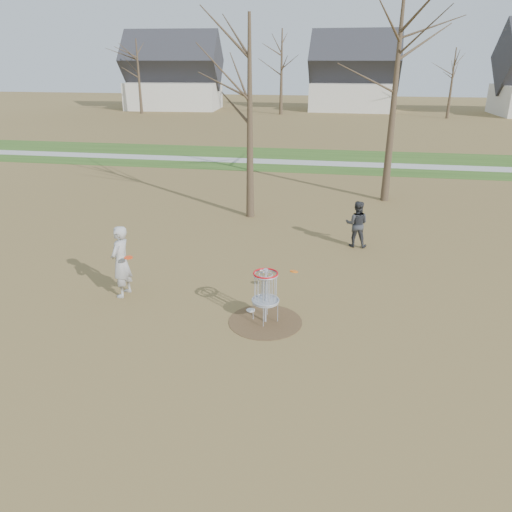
{
  "coord_description": "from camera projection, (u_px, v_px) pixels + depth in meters",
  "views": [
    {
      "loc": [
        1.67,
        -10.56,
        5.97
      ],
      "look_at": [
        -0.5,
        1.5,
        1.1
      ],
      "focal_mm": 35.0,
      "sensor_mm": 36.0,
      "label": 1
    }
  ],
  "objects": [
    {
      "name": "discs_in_play",
      "position": [
        216.0,
        265.0,
        12.85
      ],
      "size": [
        4.39,
        1.06,
        0.48
      ],
      "color": "orange",
      "rests_on": "ground"
    },
    {
      "name": "player_standing",
      "position": [
        121.0,
        262.0,
        13.15
      ],
      "size": [
        0.53,
        0.75,
        1.95
      ],
      "primitive_type": "imported",
      "rotation": [
        0.0,
        0.0,
        -1.67
      ],
      "color": "#A9A9A9",
      "rests_on": "ground"
    },
    {
      "name": "disc_golf_basket",
      "position": [
        266.0,
        288.0,
        11.8
      ],
      "size": [
        0.64,
        0.64,
        1.35
      ],
      "color": "#9EA3AD",
      "rests_on": "ground"
    },
    {
      "name": "bare_trees",
      "position": [
        353.0,
        66.0,
        42.6
      ],
      "size": [
        52.62,
        44.98,
        9.0
      ],
      "color": "#382B1E",
      "rests_on": "ground"
    },
    {
      "name": "houses_row",
      "position": [
        374.0,
        81.0,
        58.19
      ],
      "size": [
        56.51,
        10.01,
        7.26
      ],
      "color": "silver",
      "rests_on": "ground"
    },
    {
      "name": "green_band",
      "position": [
        319.0,
        160.0,
        31.34
      ],
      "size": [
        160.0,
        8.0,
        0.01
      ],
      "primitive_type": "cube",
      "color": "#2D5119",
      "rests_on": "ground"
    },
    {
      "name": "player_throwing",
      "position": [
        357.0,
        224.0,
        16.73
      ],
      "size": [
        0.81,
        0.65,
        1.58
      ],
      "primitive_type": "imported",
      "rotation": [
        0.0,
        0.0,
        3.07
      ],
      "color": "#303135",
      "rests_on": "ground"
    },
    {
      "name": "footpath",
      "position": [
        318.0,
        163.0,
        30.42
      ],
      "size": [
        160.0,
        1.5,
        0.01
      ],
      "primitive_type": "cube",
      "color": "#9E9E99",
      "rests_on": "green_band"
    },
    {
      "name": "dirt_circle",
      "position": [
        265.0,
        321.0,
        12.13
      ],
      "size": [
        1.8,
        1.8,
        0.01
      ],
      "primitive_type": "cylinder",
      "color": "#47331E",
      "rests_on": "ground"
    },
    {
      "name": "ground",
      "position": [
        265.0,
        322.0,
        12.14
      ],
      "size": [
        160.0,
        160.0,
        0.0
      ],
      "primitive_type": "plane",
      "color": "brown",
      "rests_on": "ground"
    },
    {
      "name": "disc_grounded",
      "position": [
        251.0,
        310.0,
        12.64
      ],
      "size": [
        0.22,
        0.22,
        0.02
      ],
      "primitive_type": "cylinder",
      "color": "silver",
      "rests_on": "dirt_circle"
    }
  ]
}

